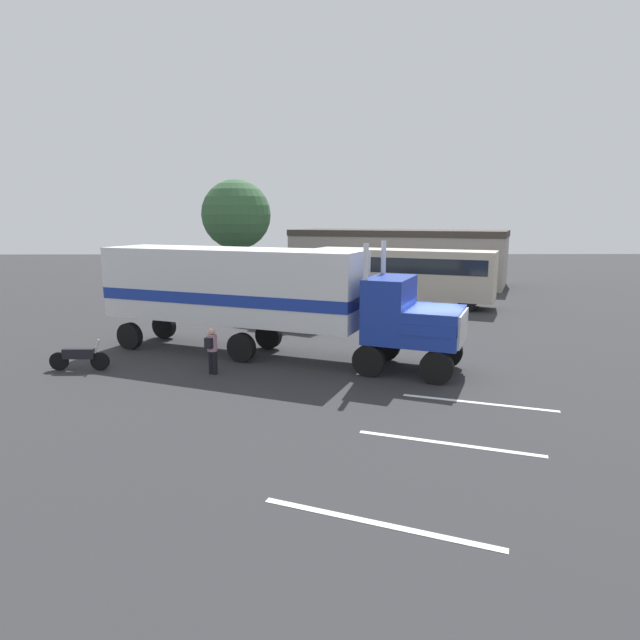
{
  "coord_description": "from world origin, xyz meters",
  "views": [
    {
      "loc": [
        -3.97,
        -18.23,
        5.35
      ],
      "look_at": [
        -3.75,
        1.08,
        1.6
      ],
      "focal_mm": 29.85,
      "sensor_mm": 36.0,
      "label": 1
    }
  ],
  "objects_px": {
    "semi_truck": "(257,292)",
    "parked_bus": "(402,271)",
    "parked_car": "(285,310)",
    "tree_left": "(236,215)",
    "motorcycle": "(80,357)",
    "person_bystander": "(212,349)"
  },
  "relations": [
    {
      "from": "semi_truck",
      "to": "parked_bus",
      "type": "height_order",
      "value": "semi_truck"
    },
    {
      "from": "semi_truck",
      "to": "parked_bus",
      "type": "xyz_separation_m",
      "value": [
        7.65,
        12.3,
        -0.46
      ]
    },
    {
      "from": "parked_bus",
      "to": "motorcycle",
      "type": "distance_m",
      "value": 19.94
    },
    {
      "from": "tree_left",
      "to": "semi_truck",
      "type": "bearing_deg",
      "value": -79.69
    },
    {
      "from": "parked_car",
      "to": "parked_bus",
      "type": "bearing_deg",
      "value": 43.91
    },
    {
      "from": "motorcycle",
      "to": "parked_bus",
      "type": "bearing_deg",
      "value": 46.19
    },
    {
      "from": "parked_car",
      "to": "person_bystander",
      "type": "bearing_deg",
      "value": -104.08
    },
    {
      "from": "semi_truck",
      "to": "parked_bus",
      "type": "relative_size",
      "value": 1.26
    },
    {
      "from": "parked_bus",
      "to": "tree_left",
      "type": "xyz_separation_m",
      "value": [
        -11.01,
        6.16,
        3.43
      ]
    },
    {
      "from": "person_bystander",
      "to": "tree_left",
      "type": "relative_size",
      "value": 0.2
    },
    {
      "from": "motorcycle",
      "to": "tree_left",
      "type": "bearing_deg",
      "value": 82.36
    },
    {
      "from": "person_bystander",
      "to": "parked_car",
      "type": "height_order",
      "value": "person_bystander"
    },
    {
      "from": "semi_truck",
      "to": "person_bystander",
      "type": "bearing_deg",
      "value": -117.18
    },
    {
      "from": "motorcycle",
      "to": "tree_left",
      "type": "height_order",
      "value": "tree_left"
    },
    {
      "from": "motorcycle",
      "to": "tree_left",
      "type": "relative_size",
      "value": 0.26
    },
    {
      "from": "parked_bus",
      "to": "tree_left",
      "type": "height_order",
      "value": "tree_left"
    },
    {
      "from": "parked_bus",
      "to": "tree_left",
      "type": "distance_m",
      "value": 13.07
    },
    {
      "from": "parked_car",
      "to": "tree_left",
      "type": "distance_m",
      "value": 14.25
    },
    {
      "from": "parked_car",
      "to": "tree_left",
      "type": "bearing_deg",
      "value": 107.76
    },
    {
      "from": "semi_truck",
      "to": "tree_left",
      "type": "height_order",
      "value": "tree_left"
    },
    {
      "from": "semi_truck",
      "to": "motorcycle",
      "type": "bearing_deg",
      "value": -161.49
    },
    {
      "from": "person_bystander",
      "to": "tree_left",
      "type": "distance_m",
      "value": 21.62
    }
  ]
}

